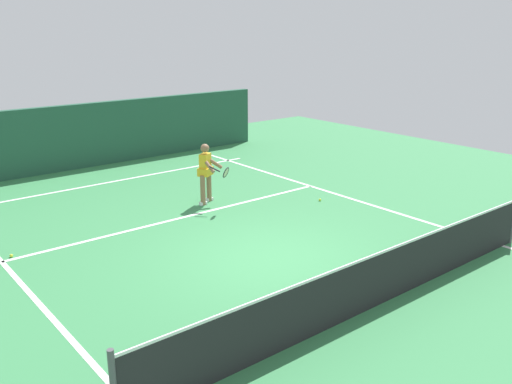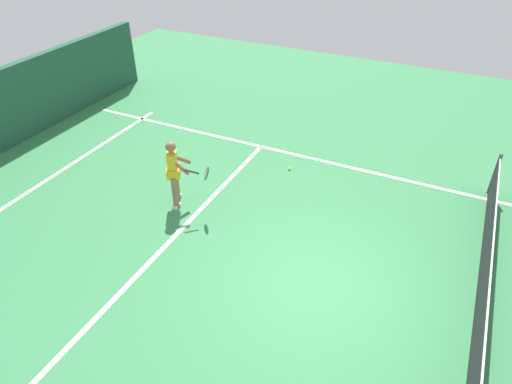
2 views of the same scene
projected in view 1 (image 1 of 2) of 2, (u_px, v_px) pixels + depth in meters
name	position (u px, v px, depth m)	size (l,w,h in m)	color
ground_plane	(270.00, 258.00, 10.92)	(25.00, 25.00, 0.00)	#38844C
court_back_wall	(80.00, 136.00, 17.55)	(13.35, 0.24, 2.04)	#23513D
baseline_marking	(113.00, 182.00, 16.21)	(9.35, 0.10, 0.01)	white
service_line_marking	(185.00, 217.00, 13.25)	(8.35, 0.10, 0.01)	white
sideline_left_marking	(401.00, 214.00, 13.43)	(0.10, 17.23, 0.01)	white
sideline_right_marking	(61.00, 328.00, 8.40)	(0.10, 17.23, 0.01)	white
court_net	(374.00, 281.00, 8.87)	(9.03, 0.08, 1.04)	#4C4C51
tennis_player	(206.00, 171.00, 14.04)	(0.68, 1.14, 1.55)	#8C6647
tennis_ball_near	(11.00, 256.00, 10.95)	(0.07, 0.07, 0.07)	#D1E533
tennis_ball_mid	(320.00, 200.00, 14.43)	(0.07, 0.07, 0.07)	#D1E533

